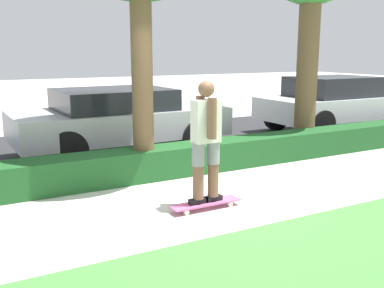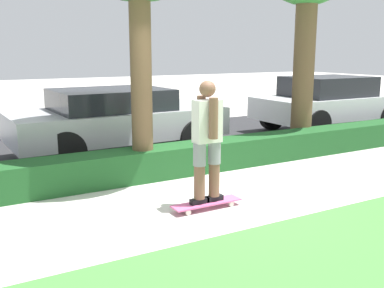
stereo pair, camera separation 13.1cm
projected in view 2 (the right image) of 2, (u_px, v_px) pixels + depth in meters
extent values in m
plane|color=beige|center=(221.00, 202.00, 6.31)|extent=(60.00, 60.00, 0.00)
cube|color=#2D2D30|center=(116.00, 147.00, 9.88)|extent=(18.41, 5.00, 0.01)
cube|color=#1E5123|center=(169.00, 161.00, 7.62)|extent=(18.41, 0.60, 0.50)
cube|color=#DB5B93|center=(207.00, 203.00, 6.01)|extent=(0.99, 0.24, 0.02)
cylinder|color=silver|center=(231.00, 204.00, 6.11)|extent=(0.07, 0.04, 0.07)
cylinder|color=silver|center=(224.00, 200.00, 6.26)|extent=(0.07, 0.04, 0.07)
cylinder|color=silver|center=(188.00, 212.00, 5.78)|extent=(0.07, 0.04, 0.07)
cylinder|color=silver|center=(181.00, 208.00, 5.94)|extent=(0.07, 0.04, 0.07)
cube|color=black|center=(199.00, 201.00, 5.95)|extent=(0.26, 0.09, 0.07)
cylinder|color=brown|center=(199.00, 171.00, 5.87)|extent=(0.15, 0.15, 0.75)
cylinder|color=gray|center=(200.00, 154.00, 5.82)|extent=(0.17, 0.17, 0.30)
cube|color=black|center=(214.00, 198.00, 6.06)|extent=(0.26, 0.09, 0.07)
cylinder|color=brown|center=(214.00, 169.00, 5.98)|extent=(0.15, 0.15, 0.75)
cylinder|color=gray|center=(214.00, 152.00, 5.93)|extent=(0.17, 0.17, 0.30)
cube|color=silver|center=(207.00, 121.00, 5.79)|extent=(0.36, 0.20, 0.55)
cylinder|color=brown|center=(213.00, 118.00, 5.65)|extent=(0.12, 0.12, 0.52)
cylinder|color=brown|center=(201.00, 115.00, 5.90)|extent=(0.12, 0.12, 0.52)
sphere|color=brown|center=(207.00, 89.00, 5.70)|extent=(0.21, 0.21, 0.21)
cylinder|color=brown|center=(141.00, 77.00, 7.09)|extent=(0.34, 0.34, 3.35)
cylinder|color=brown|center=(304.00, 67.00, 9.34)|extent=(0.44, 0.44, 3.51)
cube|color=#B7B7BC|center=(117.00, 123.00, 9.09)|extent=(4.25, 2.07, 0.56)
cube|color=black|center=(110.00, 99.00, 8.93)|extent=(2.23, 1.78, 0.41)
cylinder|color=black|center=(195.00, 138.00, 9.01)|extent=(0.74, 0.23, 0.74)
cylinder|color=black|center=(157.00, 125.00, 10.54)|extent=(0.74, 0.23, 0.74)
cylinder|color=black|center=(65.00, 152.00, 7.75)|extent=(0.74, 0.23, 0.74)
cylinder|color=black|center=(43.00, 135.00, 9.28)|extent=(0.74, 0.23, 0.74)
cube|color=silver|center=(330.00, 106.00, 11.88)|extent=(4.07, 1.83, 0.55)
cube|color=black|center=(328.00, 86.00, 11.71)|extent=(2.12, 1.60, 0.51)
cylinder|color=black|center=(339.00, 110.00, 13.25)|extent=(0.72, 0.22, 0.72)
cylinder|color=black|center=(317.00, 125.00, 10.62)|extent=(0.72, 0.22, 0.72)
cylinder|color=black|center=(272.00, 116.00, 12.03)|extent=(0.72, 0.22, 0.72)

